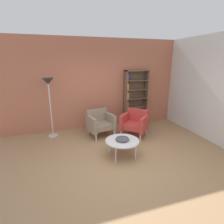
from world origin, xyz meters
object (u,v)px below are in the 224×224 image
at_px(armchair_corner_red, 100,122).
at_px(armchair_spare_guest, 135,122).
at_px(bookshelf_tall, 134,99).
at_px(coffee_table_low, 122,141).
at_px(floor_lamp_torchiere, 49,88).
at_px(decorative_bowl, 122,139).

relative_size(armchair_corner_red, armchair_spare_guest, 0.89).
height_order(bookshelf_tall, coffee_table_low, bookshelf_tall).
relative_size(armchair_spare_guest, floor_lamp_torchiere, 0.54).
relative_size(bookshelf_tall, decorative_bowl, 5.94).
xyz_separation_m(decorative_bowl, floor_lamp_torchiere, (-1.60, 1.72, 1.01)).
xyz_separation_m(coffee_table_low, armchair_corner_red, (-0.22, 1.34, 0.04)).
bearing_deg(decorative_bowl, coffee_table_low, 0.00).
bearing_deg(bookshelf_tall, coffee_table_low, -120.60).
bearing_deg(decorative_bowl, floor_lamp_torchiere, 132.93).
height_order(bookshelf_tall, floor_lamp_torchiere, bookshelf_tall).
xyz_separation_m(coffee_table_low, armchair_spare_guest, (0.79, 1.03, 0.04)).
bearing_deg(floor_lamp_torchiere, bookshelf_tall, 5.07).
bearing_deg(coffee_table_low, bookshelf_tall, 59.40).
xyz_separation_m(bookshelf_tall, armchair_spare_guest, (-0.37, -0.93, -0.51)).
xyz_separation_m(decorative_bowl, armchair_spare_guest, (0.79, 1.03, -0.02)).
bearing_deg(armchair_corner_red, bookshelf_tall, 11.07).
bearing_deg(coffee_table_low, decorative_bowl, 0.00).
bearing_deg(armchair_corner_red, armchair_spare_guest, -30.04).
relative_size(decorative_bowl, armchair_spare_guest, 0.34).
bearing_deg(floor_lamp_torchiere, armchair_spare_guest, -15.93).
distance_m(bookshelf_tall, armchair_spare_guest, 1.12).
height_order(decorative_bowl, armchair_spare_guest, armchair_spare_guest).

